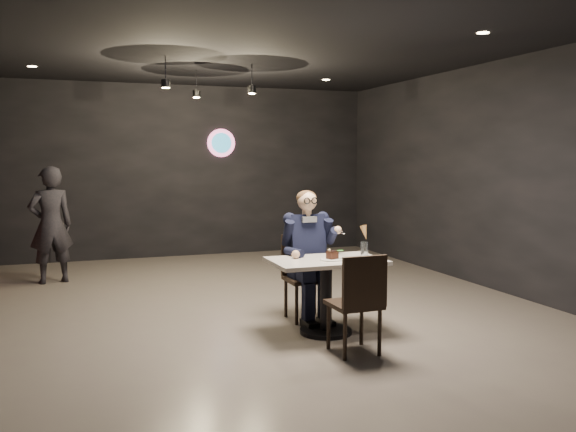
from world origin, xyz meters
name	(u,v)px	position (x,y,z in m)	size (l,w,h in m)	color
floor	(247,319)	(0.00, 0.00, 0.00)	(9.00, 9.00, 0.00)	#6D655B
wall_sign	(221,143)	(0.80, 4.47, 2.00)	(0.50, 0.06, 0.50)	pink
pendant_lights	(205,73)	(0.00, 2.00, 2.88)	(1.40, 1.20, 0.36)	black
main_table	(326,296)	(0.61, -0.76, 0.38)	(1.10, 0.70, 0.75)	silver
chair_far	(306,278)	(0.61, -0.21, 0.46)	(0.42, 0.46, 0.92)	black
chair_near	(354,302)	(0.61, -1.39, 0.46)	(0.42, 0.46, 0.92)	black
seated_man	(306,254)	(0.61, -0.21, 0.72)	(0.60, 0.80, 1.44)	black
dessert_plate	(332,260)	(0.63, -0.83, 0.76)	(0.22, 0.22, 0.01)	white
cake_slice	(332,255)	(0.65, -0.82, 0.80)	(0.10, 0.08, 0.07)	black
mint_leaf	(340,250)	(0.72, -0.84, 0.84)	(0.07, 0.04, 0.01)	#2E832B
sundae_glass	(364,250)	(1.00, -0.81, 0.83)	(0.07, 0.07, 0.16)	silver
wafer_cone	(365,233)	(1.01, -0.81, 1.00)	(0.07, 0.07, 0.15)	#B8814B
passerby	(51,225)	(-2.03, 2.78, 0.81)	(0.59, 0.39, 1.63)	black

